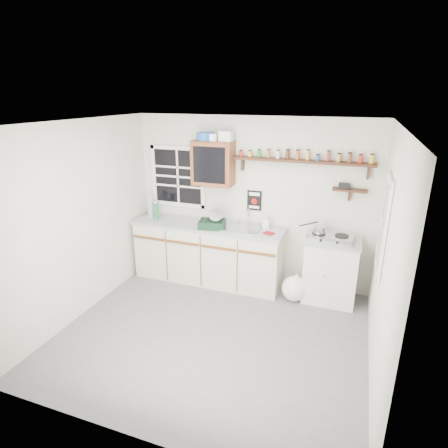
# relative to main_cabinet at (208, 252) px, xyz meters

# --- Properties ---
(room) EXTENTS (3.64, 3.24, 2.54)m
(room) POSITION_rel_main_cabinet_xyz_m (0.58, -1.30, 0.79)
(room) COLOR #58585B
(room) RESTS_ON ground
(main_cabinet) EXTENTS (2.31, 0.63, 0.92)m
(main_cabinet) POSITION_rel_main_cabinet_xyz_m (0.00, 0.00, 0.00)
(main_cabinet) COLOR #B9AF99
(main_cabinet) RESTS_ON floor
(right_cabinet) EXTENTS (0.73, 0.57, 0.91)m
(right_cabinet) POSITION_rel_main_cabinet_xyz_m (1.83, 0.03, -0.01)
(right_cabinet) COLOR silver
(right_cabinet) RESTS_ON floor
(sink) EXTENTS (0.52, 0.44, 0.29)m
(sink) POSITION_rel_main_cabinet_xyz_m (0.54, 0.01, 0.47)
(sink) COLOR #AFAEB3
(sink) RESTS_ON main_cabinet
(upper_cabinet) EXTENTS (0.60, 0.32, 0.65)m
(upper_cabinet) POSITION_rel_main_cabinet_xyz_m (0.03, 0.14, 1.36)
(upper_cabinet) COLOR brown
(upper_cabinet) RESTS_ON wall_back
(upper_cabinet_clutter) EXTENTS (0.54, 0.24, 0.14)m
(upper_cabinet_clutter) POSITION_rel_main_cabinet_xyz_m (0.03, 0.14, 1.75)
(upper_cabinet_clutter) COLOR #1B53B0
(upper_cabinet_clutter) RESTS_ON upper_cabinet
(spice_shelf) EXTENTS (1.91, 0.18, 0.35)m
(spice_shelf) POSITION_rel_main_cabinet_xyz_m (1.33, 0.21, 1.47)
(spice_shelf) COLOR #33180E
(spice_shelf) RESTS_ON wall_back
(secondary_shelf) EXTENTS (0.45, 0.16, 0.24)m
(secondary_shelf) POSITION_rel_main_cabinet_xyz_m (1.94, 0.22, 1.12)
(secondary_shelf) COLOR #33180E
(secondary_shelf) RESTS_ON wall_back
(warning_sign) EXTENTS (0.22, 0.02, 0.30)m
(warning_sign) POSITION_rel_main_cabinet_xyz_m (0.63, 0.29, 0.82)
(warning_sign) COLOR black
(warning_sign) RESTS_ON wall_back
(window_back) EXTENTS (0.93, 0.03, 0.98)m
(window_back) POSITION_rel_main_cabinet_xyz_m (-0.62, 0.29, 1.09)
(window_back) COLOR black
(window_back) RESTS_ON wall_back
(window_right) EXTENTS (0.03, 0.78, 1.08)m
(window_right) POSITION_rel_main_cabinet_xyz_m (2.37, -0.75, 0.99)
(window_right) COLOR black
(window_right) RESTS_ON wall_back
(water_bottles) EXTENTS (0.20, 0.13, 0.33)m
(water_bottles) POSITION_rel_main_cabinet_xyz_m (-0.94, 0.02, 0.60)
(water_bottles) COLOR #A1B0BC
(water_bottles) RESTS_ON main_cabinet
(dish_rack) EXTENTS (0.42, 0.35, 0.28)m
(dish_rack) POSITION_rel_main_cabinet_xyz_m (0.13, -0.11, 0.55)
(dish_rack) COLOR black
(dish_rack) RESTS_ON main_cabinet
(soap_bottle) EXTENTS (0.12, 0.12, 0.20)m
(soap_bottle) POSITION_rel_main_cabinet_xyz_m (0.85, 0.13, 0.56)
(soap_bottle) COLOR white
(soap_bottle) RESTS_ON main_cabinet
(rag) EXTENTS (0.17, 0.16, 0.02)m
(rag) POSITION_rel_main_cabinet_xyz_m (0.96, -0.08, 0.47)
(rag) COLOR maroon
(rag) RESTS_ON main_cabinet
(hotplate) EXTENTS (0.62, 0.36, 0.09)m
(hotplate) POSITION_rel_main_cabinet_xyz_m (1.78, 0.01, 0.49)
(hotplate) COLOR #AFAEB3
(hotplate) RESTS_ON right_cabinet
(saucepan) EXTENTS (0.38, 0.25, 0.17)m
(saucepan) POSITION_rel_main_cabinet_xyz_m (1.63, 0.01, 0.58)
(saucepan) COLOR #AFAEB3
(saucepan) RESTS_ON hotplate
(trash_bag) EXTENTS (0.39, 0.35, 0.44)m
(trash_bag) POSITION_rel_main_cabinet_xyz_m (1.38, -0.18, -0.27)
(trash_bag) COLOR white
(trash_bag) RESTS_ON floor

